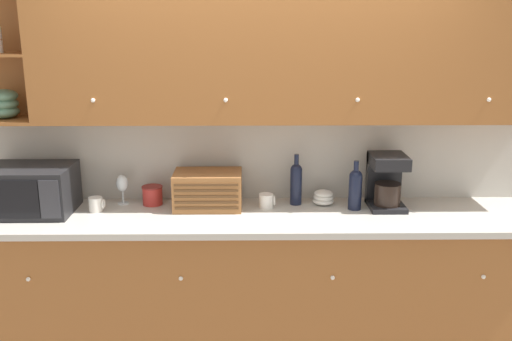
% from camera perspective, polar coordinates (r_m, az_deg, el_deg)
% --- Properties ---
extents(ground_plane, '(24.00, 24.00, 0.00)m').
position_cam_1_polar(ground_plane, '(4.25, -0.04, -14.57)').
color(ground_plane, slate).
extents(wall_back, '(5.94, 0.06, 2.60)m').
position_cam_1_polar(wall_back, '(3.81, -0.04, 2.93)').
color(wall_back, beige).
rests_on(wall_back, ground_plane).
extents(counter_unit, '(3.56, 0.67, 0.92)m').
position_cam_1_polar(counter_unit, '(3.75, 0.02, -10.90)').
color(counter_unit, '#935628').
rests_on(counter_unit, ground_plane).
extents(backsplash_panel, '(3.54, 0.01, 0.56)m').
position_cam_1_polar(backsplash_panel, '(3.79, -0.04, 1.27)').
color(backsplash_panel, '#B7B2A8').
rests_on(backsplash_panel, counter_unit).
extents(upper_cabinets, '(3.54, 0.35, 0.86)m').
position_cam_1_polar(upper_cabinets, '(3.54, 2.75, 11.80)').
color(upper_cabinets, '#935628').
rests_on(upper_cabinets, backsplash_panel).
extents(microwave, '(0.53, 0.40, 0.29)m').
position_cam_1_polar(microwave, '(3.82, -21.69, -1.80)').
color(microwave, black).
rests_on(microwave, counter_unit).
extents(mug, '(0.10, 0.09, 0.09)m').
position_cam_1_polar(mug, '(3.73, -15.69, -3.28)').
color(mug, silver).
rests_on(mug, counter_unit).
extents(wine_glass, '(0.08, 0.08, 0.20)m').
position_cam_1_polar(wine_glass, '(3.81, -13.23, -1.35)').
color(wine_glass, silver).
rests_on(wine_glass, counter_unit).
extents(storage_canister, '(0.13, 0.13, 0.12)m').
position_cam_1_polar(storage_canister, '(3.78, -10.31, -2.45)').
color(storage_canister, '#B22D28').
rests_on(storage_canister, counter_unit).
extents(bread_box, '(0.43, 0.29, 0.23)m').
position_cam_1_polar(bread_box, '(3.66, -4.83, -1.94)').
color(bread_box, '#996033').
rests_on(bread_box, counter_unit).
extents(mug_blue_second, '(0.10, 0.09, 0.09)m').
position_cam_1_polar(mug_blue_second, '(3.66, 1.07, -3.05)').
color(mug_blue_second, silver).
rests_on(mug_blue_second, counter_unit).
extents(second_wine_bottle, '(0.08, 0.08, 0.34)m').
position_cam_1_polar(second_wine_bottle, '(3.71, 4.03, -1.15)').
color(second_wine_bottle, black).
rests_on(second_wine_bottle, counter_unit).
extents(bowl_stack_on_counter, '(0.14, 0.14, 0.09)m').
position_cam_1_polar(bowl_stack_on_counter, '(3.75, 6.75, -2.70)').
color(bowl_stack_on_counter, silver).
rests_on(bowl_stack_on_counter, counter_unit).
extents(wine_bottle, '(0.08, 0.08, 0.32)m').
position_cam_1_polar(wine_bottle, '(3.66, 9.90, -1.68)').
color(wine_bottle, black).
rests_on(wine_bottle, counter_unit).
extents(coffee_maker, '(0.22, 0.27, 0.35)m').
position_cam_1_polar(coffee_maker, '(3.74, 12.91, -0.94)').
color(coffee_maker, black).
rests_on(coffee_maker, counter_unit).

